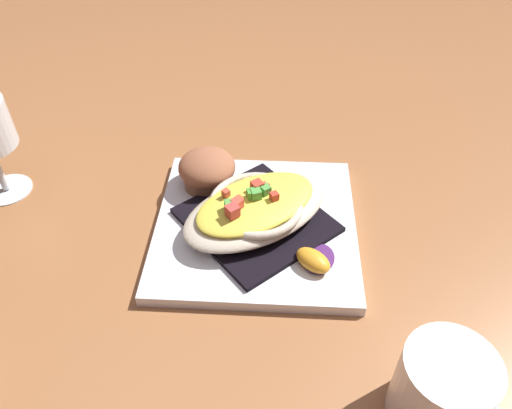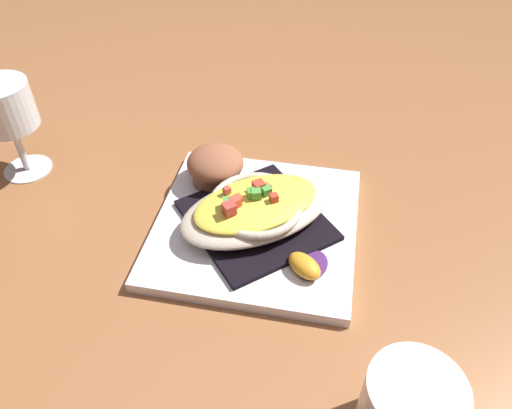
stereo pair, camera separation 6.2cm
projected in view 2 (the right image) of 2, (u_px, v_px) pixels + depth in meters
ground_plane at (256, 230)px, 0.65m from camera, size 2.60×2.60×0.00m
square_plate at (256, 226)px, 0.64m from camera, size 0.27×0.27×0.02m
folded_napkin at (256, 220)px, 0.64m from camera, size 0.23×0.23×0.01m
gratin_dish at (256, 207)px, 0.62m from camera, size 0.23×0.21×0.05m
muffin at (215, 166)px, 0.68m from camera, size 0.08×0.08×0.05m
orange_garnish at (307, 265)px, 0.57m from camera, size 0.06×0.06×0.02m
stemmed_glass at (5, 111)px, 0.67m from camera, size 0.08×0.08×0.14m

